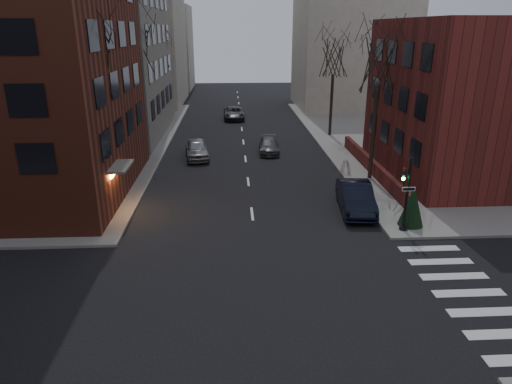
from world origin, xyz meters
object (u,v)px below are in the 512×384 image
Objects in this scene: streetlamp_near at (138,114)px; tree_left_c at (160,50)px; car_lane_far at (234,113)px; sandwich_board at (346,167)px; tree_left_a at (93,64)px; tree_left_b at (135,47)px; evergreen_shrub at (412,206)px; parked_sedan at (356,197)px; traffic_signal at (405,199)px; tree_right_a at (379,65)px; tree_right_b at (334,59)px; streetlamp_far at (170,83)px; car_lane_silver at (197,149)px; car_lane_gray at (269,146)px.

tree_left_c is at bearing 91.91° from streetlamp_near.
tree_left_c is 1.88× the size of car_lane_far.
tree_left_a is at bearing -168.49° from sandwich_board.
tree_left_a is 12.01m from tree_left_b.
tree_left_b is 25.11m from evergreen_shrub.
streetlamp_near is 21.10m from evergreen_shrub.
tree_left_b is 21.93m from parked_sedan.
traffic_signal is 0.77× the size of car_lane_far.
tree_right_a is 4.28× the size of evergreen_shrub.
tree_left_c is 1.06× the size of tree_right_b.
evergreen_shrub is (17.40, -16.42, -7.63)m from tree_left_b.
streetlamp_near is 16.17m from sandwich_board.
streetlamp_far is at bearing 90.00° from streetlamp_near.
car_lane_silver is 1.10× the size of car_lane_gray.
car_lane_silver reaches higher than sandwich_board.
streetlamp_far is 1.35× the size of car_lane_silver.
evergreen_shrub is (9.40, -32.21, 0.57)m from car_lane_far.
tree_left_b is at bearing -92.15° from streetlamp_far.
evergreen_shrub is at bearing -66.18° from car_lane_gray.
traffic_signal is at bearing -138.55° from evergreen_shrub.
parked_sedan is at bearing -42.66° from tree_left_b.
tree_left_b is 1.11× the size of tree_left_c.
tree_right_a is at bearing -90.00° from tree_right_b.
tree_left_b is at bearing 143.04° from parked_sedan.
streetlamp_far reaches higher than sandwich_board.
evergreen_shrub is (1.30, -9.55, 0.65)m from sandwich_board.
streetlamp_near is 20.00m from streetlamp_far.
streetlamp_far is 1.21× the size of car_lane_far.
tree_left_b is at bearing 90.00° from tree_left_a.
tree_left_b is 2.32× the size of car_lane_silver.
car_lane_silver is (-12.86, -7.50, -6.79)m from tree_right_b.
traffic_signal is at bearing -95.47° from tree_right_a.
car_lane_gray is at bearing -81.12° from car_lane_far.
streetlamp_far reaches higher than car_lane_gray.
car_lane_gray is at bearing 20.98° from streetlamp_near.
tree_right_a is at bearing -47.78° from car_lane_gray.
tree_right_a is at bearing -69.64° from car_lane_far.
streetlamp_far is at bearing 73.30° from tree_left_c.
streetlamp_far is at bearing 88.77° from tree_left_a.
car_lane_gray is at bearing -137.84° from tree_right_b.
tree_right_a is 14.01m from tree_right_b.
tree_right_a is 1.88× the size of car_lane_far.
streetlamp_far is 8.20m from car_lane_far.
tree_left_a is at bearing -91.23° from streetlamp_far.
parked_sedan is at bearing -105.14° from sandwich_board.
sandwich_board is at bearing 143.08° from tree_right_a.
tree_right_a is at bearing 84.53° from traffic_signal.
traffic_signal is 33.96m from car_lane_far.
tree_left_b is 19.35m from tree_right_a.
tree_left_b reaches higher than evergreen_shrub.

